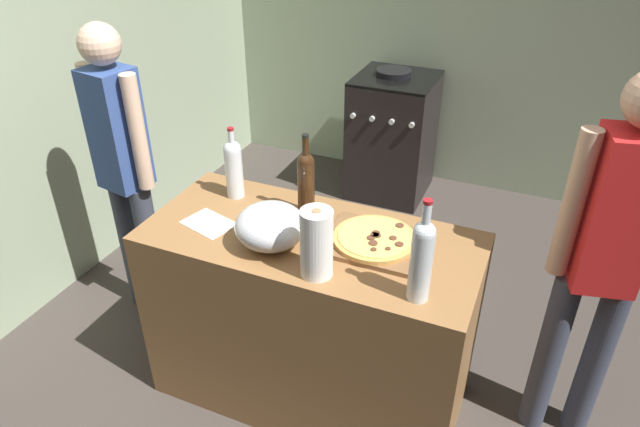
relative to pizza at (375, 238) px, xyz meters
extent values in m
cube|color=#3F3833|center=(-0.17, 0.85, -0.93)|extent=(4.12, 3.61, 0.02)
cube|color=#99A889|center=(-0.17, 2.40, 0.38)|extent=(4.12, 0.10, 2.60)
cube|color=#99A889|center=(-1.98, 0.85, 0.38)|extent=(0.10, 3.61, 2.60)
cube|color=olive|center=(-0.26, -0.04, -0.48)|extent=(1.38, 0.63, 0.89)
cube|color=brown|center=(0.00, 0.00, -0.02)|extent=(0.40, 0.32, 0.02)
cylinder|color=tan|center=(0.00, 0.00, 0.00)|extent=(0.33, 0.33, 0.02)
cylinder|color=#EAC660|center=(0.00, 0.00, 0.01)|extent=(0.29, 0.29, 0.00)
cylinder|color=brown|center=(0.07, 0.01, 0.01)|extent=(0.03, 0.03, 0.01)
cylinder|color=brown|center=(0.07, 0.11, 0.01)|extent=(0.03, 0.03, 0.01)
cylinder|color=brown|center=(0.10, -0.02, 0.01)|extent=(0.03, 0.03, 0.01)
cylinder|color=brown|center=(0.01, -0.05, 0.01)|extent=(0.04, 0.04, 0.01)
cylinder|color=brown|center=(0.03, -0.09, 0.01)|extent=(0.02, 0.02, 0.01)
cylinder|color=brown|center=(0.07, -0.07, 0.01)|extent=(0.02, 0.02, 0.01)
cylinder|color=brown|center=(0.00, 0.00, 0.01)|extent=(0.03, 0.03, 0.01)
cylinder|color=brown|center=(0.01, 0.00, 0.01)|extent=(0.03, 0.03, 0.01)
cylinder|color=brown|center=(-0.01, -0.02, 0.01)|extent=(0.03, 0.03, 0.01)
cylinder|color=brown|center=(0.00, 0.02, 0.01)|extent=(0.03, 0.03, 0.01)
cylinder|color=#B2B2B7|center=(-0.38, -0.16, -0.03)|extent=(0.12, 0.12, 0.01)
ellipsoid|color=silver|center=(-0.38, -0.16, 0.06)|extent=(0.28, 0.28, 0.17)
cylinder|color=white|center=(-0.14, -0.26, 0.10)|extent=(0.12, 0.12, 0.27)
cylinder|color=#997551|center=(-0.14, -0.26, 0.11)|extent=(0.03, 0.03, 0.27)
cylinder|color=#331E0F|center=(-0.35, 0.11, 0.09)|extent=(0.07, 0.07, 0.25)
sphere|color=#331E0F|center=(-0.35, 0.11, 0.22)|extent=(0.07, 0.07, 0.07)
cylinder|color=#331E0F|center=(-0.35, 0.11, 0.28)|extent=(0.03, 0.03, 0.09)
cylinder|color=black|center=(-0.35, 0.11, 0.33)|extent=(0.03, 0.03, 0.01)
cylinder|color=silver|center=(-0.70, 0.13, 0.08)|extent=(0.08, 0.08, 0.23)
sphere|color=silver|center=(-0.70, 0.13, 0.20)|extent=(0.08, 0.08, 0.08)
cylinder|color=silver|center=(-0.70, 0.13, 0.26)|extent=(0.03, 0.03, 0.07)
cylinder|color=maroon|center=(-0.70, 0.13, 0.30)|extent=(0.03, 0.03, 0.01)
cylinder|color=silver|center=(0.24, -0.25, 0.10)|extent=(0.08, 0.08, 0.27)
sphere|color=silver|center=(0.24, -0.25, 0.24)|extent=(0.08, 0.08, 0.08)
cylinder|color=silver|center=(0.24, -0.25, 0.31)|extent=(0.03, 0.03, 0.09)
cylinder|color=maroon|center=(0.24, -0.25, 0.36)|extent=(0.03, 0.03, 0.01)
cube|color=white|center=(-0.69, -0.13, -0.03)|extent=(0.24, 0.20, 0.00)
cube|color=black|center=(-0.51, 2.00, -0.48)|extent=(0.56, 0.57, 0.89)
cube|color=black|center=(-0.51, 2.00, -0.03)|extent=(0.56, 0.57, 0.02)
cylinder|color=silver|center=(-0.72, 1.70, -0.23)|extent=(0.04, 0.02, 0.04)
cylinder|color=silver|center=(-0.58, 1.70, -0.23)|extent=(0.04, 0.02, 0.04)
cylinder|color=silver|center=(-0.44, 1.70, -0.23)|extent=(0.04, 0.02, 0.04)
cylinder|color=silver|center=(-0.30, 1.70, -0.23)|extent=(0.04, 0.02, 0.04)
cylinder|color=black|center=(-0.54, 2.02, 0.00)|extent=(0.25, 0.25, 0.04)
cylinder|color=#383D4C|center=(-1.44, 0.17, -0.52)|extent=(0.11, 0.11, 0.79)
cylinder|color=#383D4C|center=(-1.28, 0.14, -0.52)|extent=(0.11, 0.11, 0.79)
cube|color=#334C8C|center=(-1.36, 0.16, 0.17)|extent=(0.24, 0.23, 0.59)
cylinder|color=beige|center=(-1.51, 0.18, 0.18)|extent=(0.08, 0.08, 0.57)
cylinder|color=beige|center=(-1.22, 0.13, 0.18)|extent=(0.08, 0.08, 0.57)
sphere|color=beige|center=(-1.36, 0.16, 0.58)|extent=(0.19, 0.19, 0.19)
cylinder|color=#383D4C|center=(0.92, 0.22, -0.51)|extent=(0.11, 0.11, 0.82)
cylinder|color=#383D4C|center=(0.74, 0.18, -0.51)|extent=(0.11, 0.11, 0.82)
cube|color=red|center=(0.83, 0.20, 0.20)|extent=(0.26, 0.24, 0.61)
cylinder|color=tan|center=(0.68, 0.17, 0.22)|extent=(0.08, 0.08, 0.58)
camera|label=1|loc=(0.53, -1.79, 1.26)|focal=32.04mm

